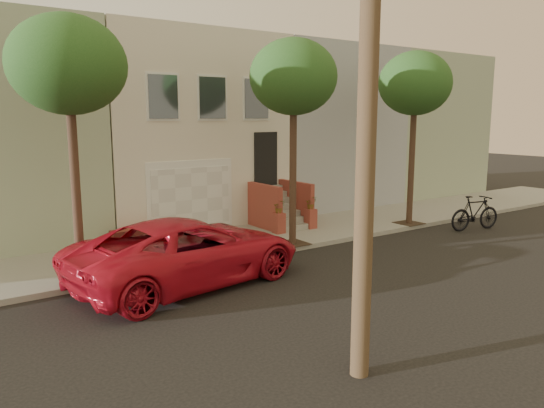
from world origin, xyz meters
TOP-DOWN VIEW (x-y plane):
  - ground at (0.00, 0.00)m, footprint 90.00×90.00m
  - sidewalk at (0.00, 5.35)m, footprint 40.00×3.70m
  - house_row at (0.00, 11.19)m, footprint 33.10×11.70m
  - tree_left at (-5.50, 3.90)m, footprint 2.70×2.57m
  - tree_mid at (1.00, 3.90)m, footprint 2.70×2.57m
  - tree_right at (6.50, 3.90)m, footprint 2.70×2.57m
  - pickup_truck at (-3.23, 2.57)m, footprint 6.33×3.64m
  - motorcycle at (8.06, 2.18)m, footprint 2.23×1.06m

SIDE VIEW (x-z plane):
  - ground at x=0.00m, z-range 0.00..0.00m
  - sidewalk at x=0.00m, z-range 0.00..0.15m
  - motorcycle at x=8.06m, z-range 0.00..1.29m
  - pickup_truck at x=-3.23m, z-range 0.00..1.66m
  - house_row at x=0.00m, z-range 0.14..7.14m
  - tree_left at x=-5.50m, z-range 2.11..8.41m
  - tree_mid at x=1.00m, z-range 2.11..8.41m
  - tree_right at x=6.50m, z-range 2.11..8.41m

